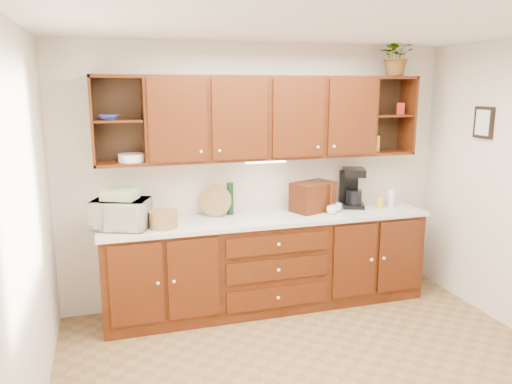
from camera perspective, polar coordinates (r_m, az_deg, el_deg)
ceiling at (r=3.41m, az=9.54°, el=18.72°), size 4.00×4.00×0.00m
back_wall at (r=5.10m, az=0.35°, el=1.97°), size 4.00×0.00×4.00m
left_wall at (r=3.22m, az=-25.46°, el=-5.27°), size 0.00×3.50×3.50m
base_cabinets at (r=5.05m, az=1.35°, el=-8.15°), size 3.20×0.60×0.90m
countertop at (r=4.90m, az=1.41°, el=-3.03°), size 3.24×0.64×0.04m
upper_cabinets at (r=4.88m, az=1.03°, el=8.52°), size 3.20×0.33×0.80m
undercabinet_light at (r=4.87m, az=1.09°, el=3.51°), size 0.40×0.05×0.02m
framed_picture at (r=5.26m, az=24.58°, el=7.23°), size 0.03×0.24×0.30m
wicker_basket at (r=4.57m, az=-10.55°, el=-3.08°), size 0.27×0.27×0.15m
microwave at (r=4.61m, az=-15.16°, el=-2.44°), size 0.57×0.48×0.27m
towel_stack at (r=4.57m, az=-15.29°, el=-0.28°), size 0.35×0.32×0.09m
wine_bottle at (r=4.93m, az=-2.97°, el=-0.74°), size 0.08×0.08×0.32m
woven_tray at (r=4.92m, az=-4.65°, el=-2.66°), size 0.32×0.20×0.31m
bread_box at (r=5.10m, az=6.50°, el=-0.52°), size 0.49×0.40×0.30m
mug_tree at (r=5.09m, az=8.52°, el=-1.83°), size 0.26×0.26×0.29m
canister_red at (r=5.08m, az=5.73°, el=-1.53°), size 0.14×0.14×0.13m
canister_white at (r=5.47m, az=15.18°, el=-0.63°), size 0.09×0.09×0.18m
canister_yellow at (r=5.38m, az=13.99°, el=-1.14°), size 0.10×0.10×0.12m
coffee_maker at (r=5.35m, az=10.93°, el=0.44°), size 0.31×0.35×0.41m
bowl_stack at (r=4.62m, az=-16.46°, el=8.18°), size 0.20×0.20×0.04m
plate_stack at (r=4.67m, az=-14.01°, el=3.83°), size 0.26×0.26×0.07m
pantry_box_yellow at (r=5.39m, az=13.35°, el=5.40°), size 0.10×0.09×0.16m
pantry_box_red at (r=5.51m, az=16.15°, el=9.15°), size 0.10×0.09×0.12m
potted_plant at (r=5.41m, az=15.74°, el=14.76°), size 0.43×0.39×0.40m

